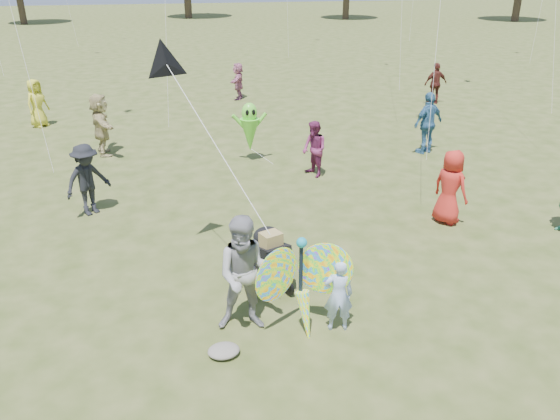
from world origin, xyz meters
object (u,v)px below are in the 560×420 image
object	(u,v)px
crowd_d	(101,125)
crowd_e	(314,149)
crowd_h	(436,84)
crowd_j	(238,81)
crowd_b	(87,180)
crowd_c	(428,123)
child_girl	(338,295)
adult_man	(246,275)
crowd_g	(37,103)
crowd_a	(450,187)
jogging_stroller	(270,255)
butterfly_kite	(303,286)
alien_kite	(250,129)

from	to	relation	value
crowd_d	crowd_e	size ratio (longest dim) A/B	1.22
crowd_h	crowd_j	xyz separation A→B (m)	(-7.75, 2.69, -0.07)
crowd_b	crowd_j	size ratio (longest dim) A/B	1.10
crowd_c	crowd_d	size ratio (longest dim) A/B	1.01
child_girl	adult_man	bearing A→B (deg)	-4.94
crowd_g	crowd_j	bearing A→B (deg)	-30.18
crowd_d	crowd_g	world-z (taller)	crowd_d
child_girl	crowd_a	world-z (taller)	crowd_a
jogging_stroller	adult_man	bearing A→B (deg)	-138.85
child_girl	crowd_e	xyz separation A→B (m)	(1.55, 6.69, 0.13)
crowd_b	crowd_e	distance (m)	5.83
crowd_c	butterfly_kite	world-z (taller)	crowd_c
crowd_a	crowd_c	size ratio (longest dim) A/B	0.90
child_girl	crowd_d	xyz separation A→B (m)	(-4.13, 9.89, 0.30)
child_girl	alien_kite	distance (m)	8.27
crowd_b	butterfly_kite	bearing A→B (deg)	-91.65
adult_man	crowd_e	bearing A→B (deg)	75.53
child_girl	adult_man	distance (m)	1.46
crowd_b	crowd_e	size ratio (longest dim) A/B	1.10
crowd_h	child_girl	bearing A→B (deg)	55.81
child_girl	butterfly_kite	distance (m)	0.61
crowd_e	jogging_stroller	distance (m)	5.68
adult_man	crowd_j	size ratio (longest dim) A/B	1.26
child_girl	crowd_e	distance (m)	6.87
child_girl	crowd_g	bearing A→B (deg)	-54.27
crowd_b	jogging_stroller	bearing A→B (deg)	-84.61
crowd_e	butterfly_kite	distance (m)	6.97
crowd_e	crowd_j	distance (m)	9.75
crowd_j	alien_kite	size ratio (longest dim) A/B	0.87
child_girl	adult_man	world-z (taller)	adult_man
crowd_g	crowd_c	bearing A→B (deg)	-75.97
crowd_e	jogging_stroller	bearing A→B (deg)	-40.79
child_girl	alien_kite	world-z (taller)	alien_kite
child_girl	crowd_g	xyz separation A→B (m)	(-6.56, 13.68, 0.21)
crowd_g	adult_man	bearing A→B (deg)	-118.81
crowd_c	crowd_h	xyz separation A→B (m)	(3.32, 5.88, -0.10)
adult_man	jogging_stroller	size ratio (longest dim) A/B	1.69
alien_kite	crowd_b	bearing A→B (deg)	-146.47
crowd_a	crowd_b	size ratio (longest dim) A/B	1.00
crowd_a	crowd_j	distance (m)	13.46
crowd_b	jogging_stroller	distance (m)	5.21
crowd_e	crowd_g	bearing A→B (deg)	-147.49
crowd_a	crowd_c	world-z (taller)	crowd_c
crowd_a	alien_kite	size ratio (longest dim) A/B	0.96
crowd_a	crowd_h	size ratio (longest dim) A/B	1.01
crowd_j	jogging_stroller	world-z (taller)	crowd_j
crowd_a	crowd_h	world-z (taller)	crowd_a
crowd_g	crowd_j	distance (m)	8.06
crowd_e	crowd_j	xyz separation A→B (m)	(-0.53, 9.74, 0.00)
adult_man	crowd_a	distance (m)	5.76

